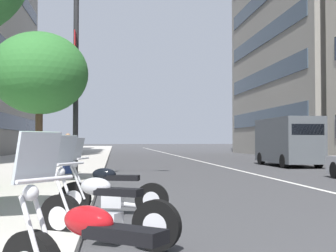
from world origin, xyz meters
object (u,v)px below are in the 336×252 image
at_px(motorcycle_far_end_row, 111,192).
at_px(street_tree_mid_sidewalk, 39,74).
at_px(delivery_van_ahead, 288,141).
at_px(street_lamp_with_banners, 86,24).
at_px(motorcycle_by_sign_pole, 104,212).
at_px(pedestrian_on_plaza, 68,153).

bearing_deg(motorcycle_far_end_row, street_tree_mid_sidewalk, -53.11).
distance_m(delivery_van_ahead, street_lamp_with_banners, 14.23).
relative_size(motorcycle_by_sign_pole, pedestrian_on_plaza, 1.23).
bearing_deg(street_tree_mid_sidewalk, delivery_van_ahead, -49.33).
bearing_deg(motorcycle_by_sign_pole, motorcycle_far_end_row, -61.57).
bearing_deg(delivery_van_ahead, motorcycle_by_sign_pole, 151.58).
bearing_deg(motorcycle_far_end_row, pedestrian_on_plaza, -64.23).
height_order(delivery_van_ahead, street_lamp_with_banners, street_lamp_with_banners).
relative_size(motorcycle_by_sign_pole, motorcycle_far_end_row, 0.92).
bearing_deg(pedestrian_on_plaza, street_tree_mid_sidewalk, -35.79).
bearing_deg(motorcycle_far_end_row, motorcycle_by_sign_pole, 103.74).
bearing_deg(delivery_van_ahead, street_tree_mid_sidewalk, 130.22).
distance_m(motorcycle_by_sign_pole, street_tree_mid_sidewalk, 8.90).
bearing_deg(street_lamp_with_banners, street_tree_mid_sidewalk, 138.10).
bearing_deg(delivery_van_ahead, street_lamp_with_banners, 129.15).
bearing_deg(street_lamp_with_banners, motorcycle_far_end_row, -172.80).
bearing_deg(street_lamp_with_banners, motorcycle_by_sign_pole, -175.07).
xyz_separation_m(delivery_van_ahead, pedestrian_on_plaza, (-6.51, 11.33, -0.49)).
relative_size(motorcycle_far_end_row, delivery_van_ahead, 0.39).
bearing_deg(street_tree_mid_sidewalk, motorcycle_by_sign_pole, -165.16).
distance_m(delivery_van_ahead, pedestrian_on_plaza, 13.08).
height_order(street_lamp_with_banners, pedestrian_on_plaza, street_lamp_with_banners).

